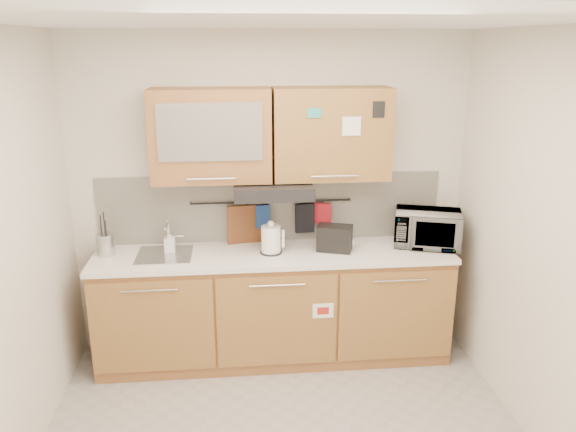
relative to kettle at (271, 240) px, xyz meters
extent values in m
plane|color=white|center=(0.02, -1.18, 1.57)|extent=(3.20, 3.20, 0.00)
plane|color=silver|center=(0.02, 0.32, 0.27)|extent=(3.20, 0.00, 3.20)
plane|color=silver|center=(1.62, -1.18, 0.27)|extent=(0.00, 3.00, 3.00)
cube|color=#AA713C|center=(0.02, 0.02, -0.59)|extent=(2.80, 0.60, 0.88)
cube|color=black|center=(0.02, 0.02, -0.98)|extent=(2.80, 0.54, 0.10)
cube|color=#A67B3B|center=(-0.91, -0.29, -0.56)|extent=(0.91, 0.02, 0.74)
cylinder|color=silver|center=(-0.91, -0.31, -0.25)|extent=(0.41, 0.01, 0.01)
cube|color=#A67B3B|center=(0.02, -0.29, -0.56)|extent=(0.91, 0.02, 0.74)
cylinder|color=silver|center=(0.02, -0.31, -0.25)|extent=(0.41, 0.01, 0.01)
cube|color=#A67B3B|center=(0.95, -0.29, -0.56)|extent=(0.91, 0.02, 0.74)
cylinder|color=silver|center=(0.95, -0.31, -0.25)|extent=(0.41, 0.01, 0.01)
cube|color=white|center=(0.02, 0.01, -0.13)|extent=(2.82, 0.62, 0.04)
cube|color=silver|center=(0.02, 0.31, 0.17)|extent=(2.80, 0.02, 0.56)
cube|color=#AA713C|center=(-0.44, 0.15, 0.80)|extent=(0.90, 0.35, 0.70)
cube|color=silver|center=(-0.44, -0.04, 0.85)|extent=(0.76, 0.02, 0.42)
cube|color=#A67B3B|center=(0.48, 0.15, 0.80)|extent=(0.90, 0.35, 0.70)
cube|color=white|center=(0.60, -0.03, 0.88)|extent=(0.14, 0.00, 0.14)
cube|color=black|center=(0.02, 0.07, 0.39)|extent=(0.60, 0.46, 0.10)
cube|color=silver|center=(-0.83, 0.02, -0.11)|extent=(0.42, 0.40, 0.03)
cylinder|color=silver|center=(-0.81, 0.18, 0.01)|extent=(0.03, 0.03, 0.24)
cylinder|color=silver|center=(-0.81, 0.10, 0.11)|extent=(0.02, 0.18, 0.02)
cylinder|color=black|center=(0.02, 0.27, 0.23)|extent=(1.30, 0.02, 0.02)
cylinder|color=#B8B9BD|center=(-1.28, 0.08, -0.02)|extent=(0.16, 0.16, 0.17)
cylinder|color=black|center=(-1.30, 0.09, 0.06)|extent=(0.01, 0.01, 0.32)
cylinder|color=black|center=(-1.26, 0.06, 0.04)|extent=(0.01, 0.01, 0.29)
cylinder|color=black|center=(-1.28, 0.10, 0.07)|extent=(0.01, 0.01, 0.34)
cylinder|color=black|center=(-1.30, 0.06, 0.02)|extent=(0.01, 0.01, 0.25)
cylinder|color=white|center=(0.00, 0.00, 0.00)|extent=(0.17, 0.17, 0.22)
sphere|color=white|center=(0.00, 0.00, 0.14)|extent=(0.05, 0.05, 0.05)
cube|color=white|center=(0.09, -0.01, 0.01)|extent=(0.02, 0.03, 0.14)
cylinder|color=black|center=(0.00, 0.00, -0.10)|extent=(0.17, 0.17, 0.01)
cube|color=black|center=(0.50, 0.01, 0.00)|extent=(0.31, 0.24, 0.20)
cube|color=black|center=(0.46, 0.02, 0.09)|extent=(0.11, 0.14, 0.01)
cube|color=black|center=(0.55, -0.01, 0.09)|extent=(0.11, 0.14, 0.01)
imported|color=#999999|center=(1.27, 0.05, 0.04)|extent=(0.60, 0.49, 0.29)
imported|color=#999999|center=(-0.79, 0.09, -0.02)|extent=(0.08, 0.09, 0.18)
cube|color=brown|center=(-0.17, 0.26, 0.00)|extent=(0.34, 0.07, 0.42)
cube|color=navy|center=(-0.05, 0.26, 0.12)|extent=(0.12, 0.05, 0.19)
cube|color=black|center=(0.30, 0.26, 0.09)|extent=(0.16, 0.06, 0.24)
cube|color=#A91623|center=(0.45, 0.26, 0.13)|extent=(0.14, 0.06, 0.17)
camera|label=1|loc=(-0.27, -4.12, 1.47)|focal=35.00mm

